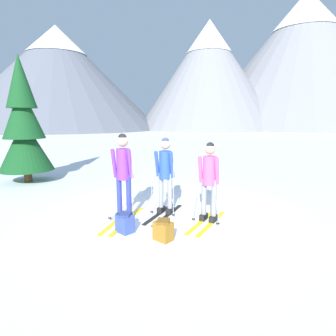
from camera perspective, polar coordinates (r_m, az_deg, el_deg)
The scene contains 8 objects.
ground_plane at distance 6.42m, azimuth -0.67°, elevation -9.79°, with size 400.00×400.00×0.00m, color white.
skier_in_purple at distance 6.07m, azimuth -9.04°, elevation -0.86°, with size 0.61×1.78×1.86m.
skier_in_blue at distance 6.37m, azimuth -0.56°, elevation -0.89°, with size 0.73×1.58×1.75m.
skier_in_pink at distance 5.95m, azimuth 8.32°, elevation -2.22°, with size 0.87×1.62×1.69m.
pine_tree_near at distance 10.72m, azimuth -27.14°, elevation 7.68°, with size 1.76×1.76×4.25m.
backpack_on_snow_front at distance 5.20m, azimuth -0.96°, elevation -12.45°, with size 0.40×0.38×0.38m.
backpack_on_snow_beside at distance 5.60m, azimuth -8.70°, elevation -10.91°, with size 0.40×0.39×0.38m.
mountain_ridge_distant at distance 63.55m, azimuth 11.66°, elevation 19.35°, with size 92.23×56.50×28.77m.
Camera 1 is at (0.80, -5.99, 2.17)m, focal length 30.18 mm.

